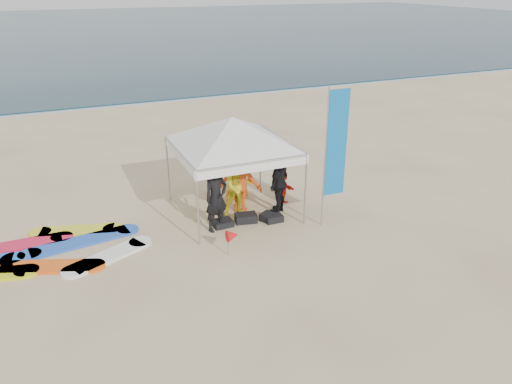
{
  "coord_description": "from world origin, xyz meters",
  "views": [
    {
      "loc": [
        -3.72,
        -7.47,
        5.94
      ],
      "look_at": [
        0.62,
        2.6,
        1.2
      ],
      "focal_mm": 35.0,
      "sensor_mm": 36.0,
      "label": 1
    }
  ],
  "objects": [
    {
      "name": "gear_pile",
      "position": [
        0.74,
        3.37,
        0.1
      ],
      "size": [
        1.82,
        0.67,
        0.22
      ],
      "color": "black",
      "rests_on": "ground"
    },
    {
      "name": "shoreline_foam",
      "position": [
        0.0,
        18.2,
        0.0
      ],
      "size": [
        160.0,
        1.2,
        0.01
      ],
      "primitive_type": "cube",
      "color": "silver",
      "rests_on": "ground"
    },
    {
      "name": "person_seated",
      "position": [
        2.17,
        4.25,
        0.46
      ],
      "size": [
        0.32,
        0.87,
        0.92
      ],
      "primitive_type": "imported",
      "rotation": [
        0.0,
        0.0,
        1.63
      ],
      "color": "#FF2B16",
      "rests_on": "ground"
    },
    {
      "name": "ground",
      "position": [
        0.0,
        0.0,
        0.0
      ],
      "size": [
        120.0,
        120.0,
        0.0
      ],
      "primitive_type": "plane",
      "color": "beige",
      "rests_on": "ground"
    },
    {
      "name": "person_orange_a",
      "position": [
        0.83,
        4.16,
        0.92
      ],
      "size": [
        1.36,
        1.26,
        1.83
      ],
      "primitive_type": "imported",
      "rotation": [
        0.0,
        0.0,
        2.49
      ],
      "color": "#D64313",
      "rests_on": "ground"
    },
    {
      "name": "person_black_b",
      "position": [
        1.73,
        3.63,
        0.89
      ],
      "size": [
        1.05,
        1.02,
        1.77
      ],
      "primitive_type": "imported",
      "rotation": [
        0.0,
        0.0,
        3.89
      ],
      "color": "black",
      "rests_on": "ground"
    },
    {
      "name": "canopy_tent",
      "position": [
        0.63,
        4.17,
        2.65
      ],
      "size": [
        4.03,
        4.03,
        3.04
      ],
      "color": "#A5A5A8",
      "rests_on": "ground"
    },
    {
      "name": "person_yellow",
      "position": [
        0.67,
        3.92,
        0.84
      ],
      "size": [
        0.82,
        0.64,
        1.68
      ],
      "primitive_type": "imported",
      "rotation": [
        0.0,
        0.0,
        0.01
      ],
      "color": "yellow",
      "rests_on": "ground"
    },
    {
      "name": "surfboard_spread",
      "position": [
        -4.68,
        3.71,
        0.04
      ],
      "size": [
        5.36,
        2.72,
        0.07
      ],
      "color": "#FB5D15",
      "rests_on": "ground"
    },
    {
      "name": "person_black_a",
      "position": [
        -0.15,
        3.33,
        0.89
      ],
      "size": [
        0.74,
        0.59,
        1.78
      ],
      "primitive_type": "imported",
      "rotation": [
        0.0,
        0.0,
        0.28
      ],
      "color": "black",
      "rests_on": "ground"
    },
    {
      "name": "feather_flag",
      "position": [
        2.7,
        2.5,
        2.13
      ],
      "size": [
        0.61,
        0.04,
        3.62
      ],
      "color": "#A5A5A8",
      "rests_on": "ground"
    },
    {
      "name": "marker_pennant",
      "position": [
        -0.22,
        2.0,
        0.49
      ],
      "size": [
        0.28,
        0.28,
        0.64
      ],
      "color": "#A5A5A8",
      "rests_on": "ground"
    },
    {
      "name": "person_orange_b",
      "position": [
        1.01,
        4.97,
        0.92
      ],
      "size": [
        0.92,
        0.61,
        1.83
      ],
      "primitive_type": "imported",
      "rotation": [
        0.0,
        0.0,
        3.18
      ],
      "color": "orange",
      "rests_on": "ground"
    },
    {
      "name": "ocean",
      "position": [
        0.0,
        60.0,
        0.04
      ],
      "size": [
        160.0,
        84.0,
        0.08
      ],
      "primitive_type": "cube",
      "color": "#0C2633",
      "rests_on": "ground"
    }
  ]
}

